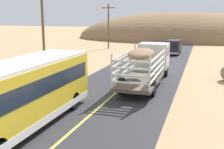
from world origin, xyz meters
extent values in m
cube|color=silver|center=(1.50, 19.30, 1.82)|extent=(2.50, 2.20, 2.20)
cube|color=#192333|center=(1.50, 19.30, 2.27)|extent=(2.53, 1.54, 0.70)
cube|color=brown|center=(1.50, 13.90, 0.72)|extent=(2.50, 6.40, 0.24)
cylinder|color=silver|center=(0.31, 17.04, 1.94)|extent=(0.12, 0.12, 2.20)
cylinder|color=silver|center=(2.69, 17.04, 1.94)|extent=(0.12, 0.12, 2.20)
cylinder|color=silver|center=(0.31, 10.76, 1.94)|extent=(0.12, 0.12, 2.20)
cylinder|color=silver|center=(2.69, 10.76, 1.94)|extent=(0.12, 0.12, 2.20)
cube|color=silver|center=(0.29, 13.90, 1.28)|extent=(0.08, 6.30, 0.12)
cube|color=silver|center=(2.71, 13.90, 1.28)|extent=(0.08, 6.30, 0.12)
cube|color=silver|center=(1.50, 10.74, 1.28)|extent=(2.40, 0.08, 0.12)
cube|color=silver|center=(0.29, 13.90, 1.72)|extent=(0.08, 6.30, 0.12)
cube|color=silver|center=(2.71, 13.90, 1.72)|extent=(0.08, 6.30, 0.12)
cube|color=silver|center=(1.50, 10.74, 1.72)|extent=(2.40, 0.08, 0.12)
cube|color=silver|center=(0.29, 13.90, 2.16)|extent=(0.08, 6.30, 0.12)
cube|color=silver|center=(2.71, 13.90, 2.16)|extent=(0.08, 6.30, 0.12)
cube|color=silver|center=(1.50, 10.74, 2.16)|extent=(2.40, 0.08, 0.12)
cube|color=silver|center=(0.29, 13.90, 2.60)|extent=(0.08, 6.30, 0.12)
cube|color=silver|center=(2.71, 13.90, 2.60)|extent=(0.08, 6.30, 0.12)
cube|color=silver|center=(1.50, 10.74, 2.60)|extent=(2.40, 0.08, 0.12)
ellipsoid|color=#8C6B4C|center=(1.50, 13.90, 2.69)|extent=(1.75, 3.84, 0.70)
cylinder|color=black|center=(0.41, 19.30, 0.57)|extent=(0.32, 1.10, 1.10)
cylinder|color=black|center=(2.59, 19.30, 0.57)|extent=(0.32, 1.10, 1.10)
cylinder|color=black|center=(0.41, 12.62, 0.57)|extent=(0.32, 1.10, 1.10)
cylinder|color=black|center=(2.59, 12.62, 0.57)|extent=(0.32, 1.10, 1.10)
cube|color=gold|center=(-2.36, 5.29, 1.72)|extent=(2.50, 10.00, 2.70)
cube|color=white|center=(-2.36, 5.29, 3.15)|extent=(2.45, 9.80, 0.16)
cube|color=#192333|center=(-2.36, 5.29, 2.19)|extent=(2.54, 9.20, 0.80)
cube|color=silver|center=(-2.36, 5.29, 0.57)|extent=(2.53, 9.80, 0.36)
cylinder|color=black|center=(-3.46, 8.54, 0.52)|extent=(0.30, 1.00, 1.00)
cylinder|color=black|center=(-1.26, 8.54, 0.52)|extent=(0.30, 1.00, 1.00)
cube|color=black|center=(1.68, 34.87, 0.70)|extent=(1.90, 4.60, 0.90)
cube|color=black|center=(1.68, 34.72, 1.55)|extent=(1.75, 3.59, 0.80)
cube|color=#192333|center=(1.68, 34.72, 1.57)|extent=(1.79, 3.22, 0.44)
cube|color=silver|center=(1.68, 32.65, 0.37)|extent=(1.86, 0.20, 0.24)
cube|color=red|center=(0.85, 32.59, 0.88)|extent=(0.16, 0.06, 0.14)
cube|color=red|center=(2.51, 32.59, 0.88)|extent=(0.16, 0.06, 0.14)
cylinder|color=black|center=(0.86, 36.29, 0.40)|extent=(0.26, 0.76, 0.76)
cylinder|color=black|center=(2.50, 36.29, 0.40)|extent=(0.26, 0.76, 0.76)
cylinder|color=black|center=(0.86, 33.44, 0.40)|extent=(0.26, 0.76, 0.76)
cylinder|color=black|center=(2.50, 33.44, 0.40)|extent=(0.26, 0.76, 0.76)
cylinder|color=brown|center=(-9.08, 18.51, 4.27)|extent=(0.24, 0.24, 8.55)
cylinder|color=brown|center=(-9.08, 38.30, 3.54)|extent=(0.24, 0.24, 7.08)
cube|color=brown|center=(-9.08, 38.30, 6.48)|extent=(2.20, 0.14, 0.14)
ellipsoid|color=gray|center=(-12.54, 17.74, 0.52)|extent=(1.23, 1.37, 1.05)
ellipsoid|color=olive|center=(0.27, 60.96, 0.00)|extent=(47.54, 26.38, 12.02)
camera|label=1|loc=(5.63, -5.79, 5.35)|focal=45.84mm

